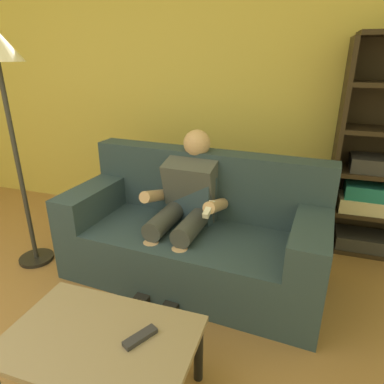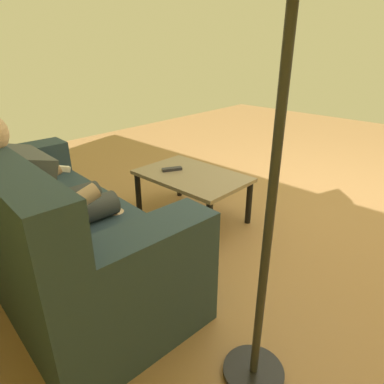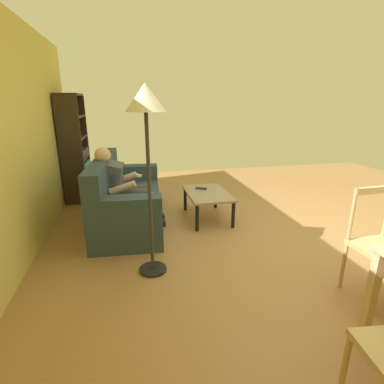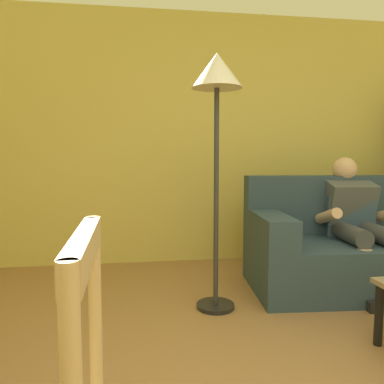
{
  "view_description": "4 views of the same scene",
  "coord_description": "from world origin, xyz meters",
  "views": [
    {
      "loc": [
        1.88,
        -0.1,
        1.63
      ],
      "look_at": [
        1.17,
        2.06,
        0.72
      ],
      "focal_mm": 31.77,
      "sensor_mm": 36.0,
      "label": 1
    },
    {
      "loc": [
        -0.7,
        2.84,
        1.41
      ],
      "look_at": [
        1.09,
        0.93,
        0.24
      ],
      "focal_mm": 31.59,
      "sensor_mm": 36.0,
      "label": 2
    },
    {
      "loc": [
        -2.85,
        2.04,
        1.69
      ],
      "look_at": [
        -0.4,
        1.49,
        0.9
      ],
      "focal_mm": 27.36,
      "sensor_mm": 36.0,
      "label": 3
    },
    {
      "loc": [
        -0.72,
        -0.75,
        1.12
      ],
      "look_at": [
        -0.4,
        1.49,
        0.9
      ],
      "focal_mm": 34.81,
      "sensor_mm": 36.0,
      "label": 4
    }
  ],
  "objects": [
    {
      "name": "person_lounging",
      "position": [
        1.1,
        2.13,
        0.58
      ],
      "size": [
        0.61,
        0.9,
        1.11
      ],
      "color": "#4C5156",
      "rests_on": "ground_plane"
    },
    {
      "name": "coffee_table",
      "position": [
        1.09,
        0.93,
        0.35
      ],
      "size": [
        0.9,
        0.59,
        0.4
      ],
      "color": "gray",
      "rests_on": "ground_plane"
    },
    {
      "name": "tv_remote",
      "position": [
        1.27,
        0.98,
        0.42
      ],
      "size": [
        0.13,
        0.17,
        0.02
      ],
      "primitive_type": "cube",
      "rotation": [
        0.0,
        0.0,
        2.64
      ],
      "color": "#2D2D38",
      "rests_on": "coffee_table"
    },
    {
      "name": "ground_plane",
      "position": [
        0.0,
        0.0,
        0.0
      ],
      "size": [
        8.4,
        8.4,
        0.0
      ],
      "primitive_type": "plane",
      "color": "#9E7042"
    },
    {
      "name": "couch",
      "position": [
        1.18,
        2.13,
        0.34
      ],
      "size": [
        1.99,
        0.99,
        0.94
      ],
      "color": "#2D4251",
      "rests_on": "ground_plane"
    }
  ]
}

